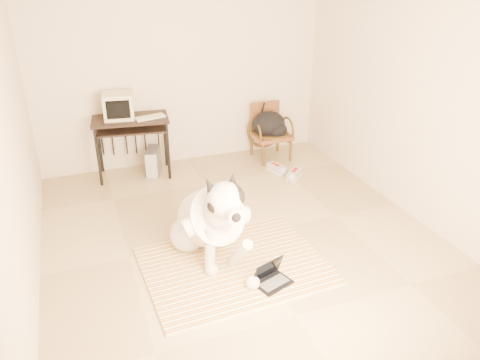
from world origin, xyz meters
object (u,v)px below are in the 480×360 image
dog (211,220)px  backpack (270,125)px  computer_desk (131,127)px  rattan_chair (270,131)px  laptop (271,277)px  pc_tower (153,161)px  crt_monitor (118,106)px

dog → backpack: (1.53, 2.07, 0.11)m
computer_desk → rattan_chair: (1.96, -0.04, -0.30)m
dog → laptop: (0.37, -0.61, -0.34)m
dog → rattan_chair: dog is taller
pc_tower → laptop: bearing=-79.1°
dog → backpack: bearing=53.6°
pc_tower → rattan_chair: bearing=-0.1°
laptop → rattan_chair: 3.02m
crt_monitor → dog: bearing=-76.8°
rattan_chair → dog: bearing=-126.0°
laptop → backpack: backpack is taller
backpack → computer_desk: bearing=176.4°
laptop → pc_tower: 2.81m
dog → crt_monitor: size_ratio=3.44×
computer_desk → backpack: size_ratio=2.12×
crt_monitor → computer_desk: bearing=-21.8°
dog → computer_desk: 2.24m
dog → rattan_chair: size_ratio=1.81×
dog → backpack: dog is taller
dog → pc_tower: 2.17m
computer_desk → backpack: (1.93, -0.12, -0.17)m
laptop → rattan_chair: rattan_chair is taller
laptop → rattan_chair: bearing=66.7°
dog → backpack: 2.57m
computer_desk → crt_monitor: size_ratio=2.49×
computer_desk → pc_tower: 0.57m
crt_monitor → rattan_chair: bearing=-2.5°
laptop → crt_monitor: (-0.90, 2.85, 0.90)m
dog → rattan_chair: (1.56, 2.15, -0.02)m
dog → pc_tower: dog is taller
rattan_chair → backpack: size_ratio=1.62×
computer_desk → crt_monitor: bearing=158.2°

